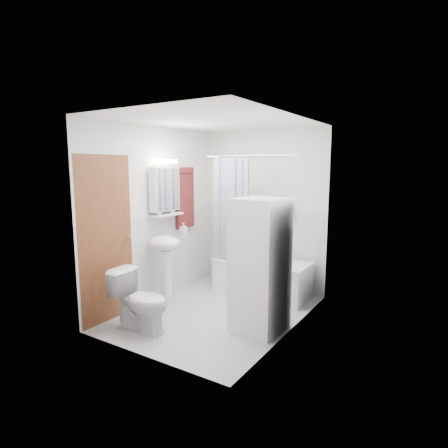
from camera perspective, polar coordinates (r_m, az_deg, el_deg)
The scene contains 20 objects.
floor at distance 4.94m, azimuth -1.18°, elevation -13.38°, with size 2.60×2.60×0.00m, color silver.
room_walls at distance 4.59m, azimuth -1.24°, elevation 4.08°, with size 2.60×2.60×2.60m.
wainscot at distance 4.98m, azimuth 0.66°, elevation -5.90°, with size 1.98×2.58×2.58m.
door at distance 4.84m, azimuth -14.31°, elevation -1.75°, with size 0.05×2.00×2.00m.
bathtub at distance 5.51m, azimuth 5.87°, elevation -7.91°, with size 1.35×0.64×0.52m.
tub_spout at distance 5.59m, azimuth 9.30°, elevation -1.88°, with size 0.04×0.04×0.12m, color silver.
curtain_rod at distance 5.04m, azimuth 4.83°, elevation 10.32°, with size 0.02×0.02×1.53m, color silver.
shower_curtain at distance 5.27m, azimuth 0.95°, elevation 2.12°, with size 0.55×0.02×1.45m.
sink at distance 5.09m, azimuth -8.95°, elevation -4.49°, with size 0.44×0.37×1.04m.
medicine_cabinet at distance 5.21m, azimuth -9.00°, elevation 5.41°, with size 0.13×0.50×0.71m.
shelf at distance 5.23m, azimuth -8.78°, elevation 1.42°, with size 0.18×0.54×0.03m, color silver.
shower_caddy at distance 5.51m, azimuth 9.82°, elevation 1.23°, with size 0.22×0.06×0.02m, color silver.
towel at distance 5.61m, azimuth -5.97°, elevation 4.14°, with size 0.07×0.38×0.91m.
washer_dryer at distance 4.27m, azimuth 5.47°, elevation -6.27°, with size 0.59×0.58×1.52m.
toilet at distance 4.45m, azimuth -12.55°, elevation -11.41°, with size 0.39×0.70×0.69m, color white.
soap_pump at distance 5.27m, azimuth -6.17°, elevation -1.23°, with size 0.08×0.17×0.08m, color gray.
shelf_bottle at distance 5.12m, azimuth -9.89°, elevation 1.76°, with size 0.07×0.18×0.07m, color gray.
shelf_cup at distance 5.32m, azimuth -7.95°, elevation 2.23°, with size 0.10×0.09×0.10m, color gray.
shampoo_a at distance 5.54m, azimuth 8.93°, elevation 2.09°, with size 0.13×0.17×0.13m, color gray.
shampoo_b at distance 5.49m, azimuth 10.07°, elevation 1.74°, with size 0.08×0.21×0.08m, color navy.
Camera 1 is at (2.52, -3.81, 1.87)m, focal length 30.00 mm.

